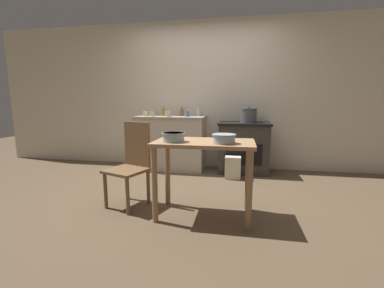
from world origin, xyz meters
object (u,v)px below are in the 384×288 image
at_px(mixing_bowl_small, 224,138).
at_px(cup_center, 168,114).
at_px(stove, 244,147).
at_px(bottle_mid_left, 182,112).
at_px(chair, 131,163).
at_px(mixing_bowl_large, 174,137).
at_px(stock_pot, 249,115).
at_px(flour_sack, 233,168).
at_px(cup_center_right, 146,114).
at_px(bottle_left, 198,112).
at_px(bottle_far_left, 163,112).
at_px(cup_mid_right, 187,114).
at_px(cup_center_left, 152,114).
at_px(work_table, 204,156).

xyz_separation_m(mixing_bowl_small, cup_center, (-1.03, 1.74, 0.14)).
height_order(stove, bottle_mid_left, bottle_mid_left).
xyz_separation_m(chair, mixing_bowl_large, (0.56, -0.25, 0.34)).
height_order(stock_pot, mixing_bowl_large, stock_pot).
height_order(chair, flour_sack, chair).
relative_size(stove, mixing_bowl_large, 3.68).
bearing_deg(stove, cup_center_right, -178.08).
xyz_separation_m(chair, stock_pot, (1.33, 1.61, 0.46)).
bearing_deg(bottle_left, stove, -11.32).
bearing_deg(bottle_far_left, cup_center, -57.74).
bearing_deg(cup_mid_right, cup_center_left, -168.26).
bearing_deg(bottle_left, cup_center, -145.15).
xyz_separation_m(chair, flour_sack, (1.11, 1.22, -0.32)).
xyz_separation_m(work_table, stock_pot, (0.48, 1.76, 0.32)).
bearing_deg(work_table, mixing_bowl_large, -161.51).
height_order(flour_sack, cup_center_right, cup_center_right).
height_order(chair, bottle_far_left, bottle_far_left).
xyz_separation_m(mixing_bowl_large, bottle_far_left, (-0.69, 1.96, 0.15)).
xyz_separation_m(stove, cup_center, (-1.25, -0.16, 0.55)).
xyz_separation_m(cup_center_right, cup_mid_right, (0.73, 0.02, 0.00)).
bearing_deg(bottle_mid_left, bottle_far_left, -163.57).
relative_size(mixing_bowl_large, mixing_bowl_small, 1.02).
bearing_deg(mixing_bowl_small, bottle_mid_left, 112.84).
bearing_deg(stove, stock_pot, -26.59).
bearing_deg(flour_sack, cup_mid_right, 154.30).
height_order(work_table, bottle_mid_left, bottle_mid_left).
bearing_deg(mixing_bowl_small, cup_mid_right, 111.56).
xyz_separation_m(stove, flour_sack, (-0.16, -0.42, -0.25)).
distance_m(stove, mixing_bowl_large, 2.06).
relative_size(stove, work_table, 0.85).
distance_m(work_table, bottle_left, 2.02).
bearing_deg(chair, cup_mid_right, 98.49).
bearing_deg(work_table, flour_sack, 79.25).
bearing_deg(mixing_bowl_large, stock_pot, 67.54).
bearing_deg(work_table, bottle_left, 100.78).
bearing_deg(bottle_left, work_table, -79.22).
xyz_separation_m(flour_sack, bottle_mid_left, (-0.93, 0.59, 0.81)).
relative_size(bottle_left, cup_center_left, 2.30).
relative_size(stove, cup_center_right, 10.11).
xyz_separation_m(cup_center, cup_mid_right, (0.30, 0.12, -0.00)).
height_order(chair, cup_center_left, cup_center_left).
distance_m(flour_sack, cup_center_left, 1.61).
bearing_deg(flour_sack, chair, -132.42).
relative_size(chair, mixing_bowl_small, 4.21).
bearing_deg(mixing_bowl_large, chair, 155.82).
relative_size(mixing_bowl_large, bottle_left, 1.14).
bearing_deg(cup_center_left, bottle_left, 23.33).
bearing_deg(cup_center_right, cup_mid_right, 1.31).
relative_size(stock_pot, cup_center, 2.88).
bearing_deg(flour_sack, bottle_far_left, 158.25).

